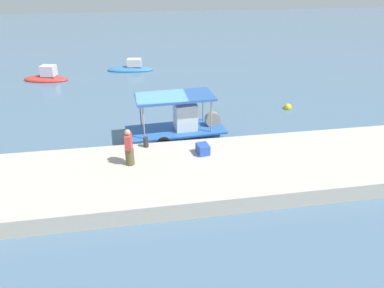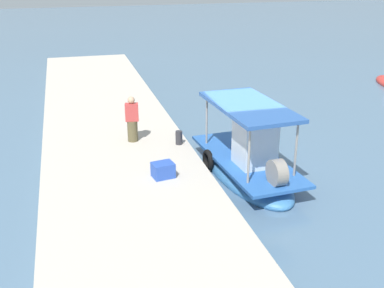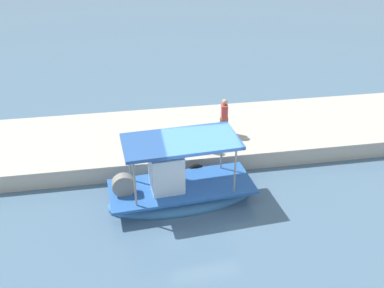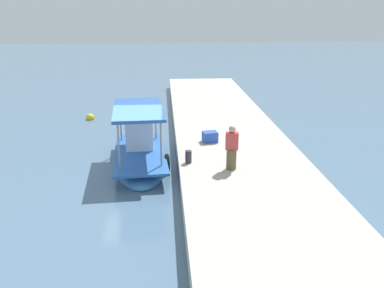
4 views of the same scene
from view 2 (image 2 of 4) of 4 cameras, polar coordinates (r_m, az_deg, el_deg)
name	(u,v)px [view 2 (image 2 of 4)]	position (r m, az deg, el deg)	size (l,w,h in m)	color
ground_plane	(247,166)	(16.81, 6.57, -2.67)	(120.00, 120.00, 0.00)	slate
dock_quay	(122,171)	(15.69, -8.33, -3.17)	(36.00, 5.00, 0.71)	beige
main_fishing_boat	(248,164)	(15.86, 6.64, -2.36)	(5.45, 2.43, 2.82)	teal
fisherman_near_bollard	(132,121)	(16.91, -7.15, 2.72)	(0.41, 0.49, 1.63)	brown
mooring_bollard	(179,138)	(16.65, -1.57, 0.76)	(0.24, 0.24, 0.48)	#2D2D33
cargo_crate	(163,170)	(14.20, -3.47, -3.12)	(0.62, 0.49, 0.45)	#2B51B7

